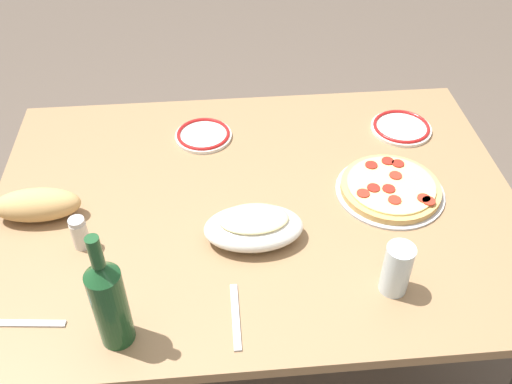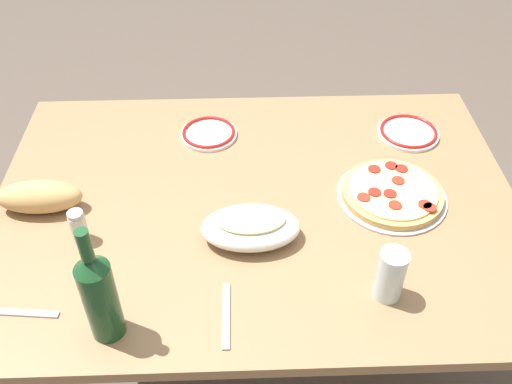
% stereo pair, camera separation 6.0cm
% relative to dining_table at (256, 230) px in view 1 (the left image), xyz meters
% --- Properties ---
extents(ground_plane, '(8.00, 8.00, 0.00)m').
position_rel_dining_table_xyz_m(ground_plane, '(0.00, 0.00, -0.64)').
color(ground_plane, brown).
rests_on(ground_plane, ground).
extents(dining_table, '(1.37, 0.99, 0.75)m').
position_rel_dining_table_xyz_m(dining_table, '(0.00, 0.00, 0.00)').
color(dining_table, '#93704C').
rests_on(dining_table, ground).
extents(pepperoni_pizza, '(0.29, 0.29, 0.03)m').
position_rel_dining_table_xyz_m(pepperoni_pizza, '(-0.36, 0.00, 0.13)').
color(pepperoni_pizza, '#B7B7BC').
rests_on(pepperoni_pizza, dining_table).
extents(baked_pasta_dish, '(0.24, 0.15, 0.08)m').
position_rel_dining_table_xyz_m(baked_pasta_dish, '(0.02, 0.13, 0.15)').
color(baked_pasta_dish, white).
rests_on(baked_pasta_dish, dining_table).
extents(wine_bottle, '(0.07, 0.07, 0.30)m').
position_rel_dining_table_xyz_m(wine_bottle, '(0.32, 0.39, 0.23)').
color(wine_bottle, '#194723').
rests_on(wine_bottle, dining_table).
extents(water_glass, '(0.06, 0.06, 0.13)m').
position_rel_dining_table_xyz_m(water_glass, '(-0.28, 0.31, 0.18)').
color(water_glass, silver).
rests_on(water_glass, dining_table).
extents(side_plate_near, '(0.18, 0.18, 0.02)m').
position_rel_dining_table_xyz_m(side_plate_near, '(-0.47, -0.27, 0.12)').
color(side_plate_near, white).
rests_on(side_plate_near, dining_table).
extents(side_plate_far, '(0.17, 0.17, 0.02)m').
position_rel_dining_table_xyz_m(side_plate_far, '(0.13, -0.29, 0.12)').
color(side_plate_far, white).
rests_on(side_plate_far, dining_table).
extents(bread_loaf, '(0.22, 0.09, 0.08)m').
position_rel_dining_table_xyz_m(bread_loaf, '(0.55, 0.01, 0.15)').
color(bread_loaf, tan).
rests_on(bread_loaf, dining_table).
extents(spice_shaker, '(0.04, 0.04, 0.09)m').
position_rel_dining_table_xyz_m(spice_shaker, '(0.43, 0.12, 0.16)').
color(spice_shaker, silver).
rests_on(spice_shaker, dining_table).
extents(fork_left, '(0.02, 0.17, 0.00)m').
position_rel_dining_table_xyz_m(fork_left, '(0.08, 0.36, 0.11)').
color(fork_left, '#B7B7BC').
rests_on(fork_left, dining_table).
extents(fork_right, '(0.17, 0.03, 0.00)m').
position_rel_dining_table_xyz_m(fork_right, '(0.52, 0.34, 0.11)').
color(fork_right, '#B7B7BC').
rests_on(fork_right, dining_table).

